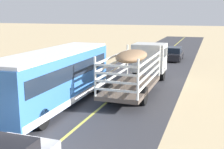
# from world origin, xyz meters

# --- Properties ---
(livestock_truck) EXTENTS (2.53, 9.70, 3.02)m
(livestock_truck) POSITION_xyz_m (1.11, 13.25, 1.79)
(livestock_truck) COLOR silver
(livestock_truck) RESTS_ON road_surface
(bus) EXTENTS (2.54, 10.00, 3.21)m
(bus) POSITION_xyz_m (-2.53, 6.86, 1.75)
(bus) COLOR #3872C6
(bus) RESTS_ON road_surface
(car_far) EXTENTS (1.80, 4.40, 1.46)m
(car_far) POSITION_xyz_m (1.75, 26.02, 0.69)
(car_far) COLOR black
(car_far) RESTS_ON road_surface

